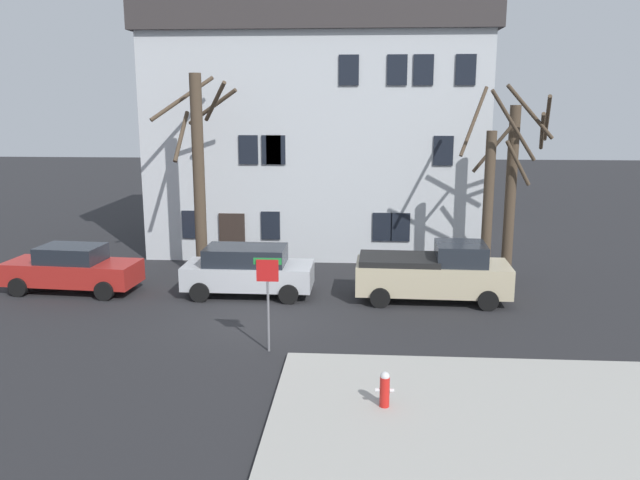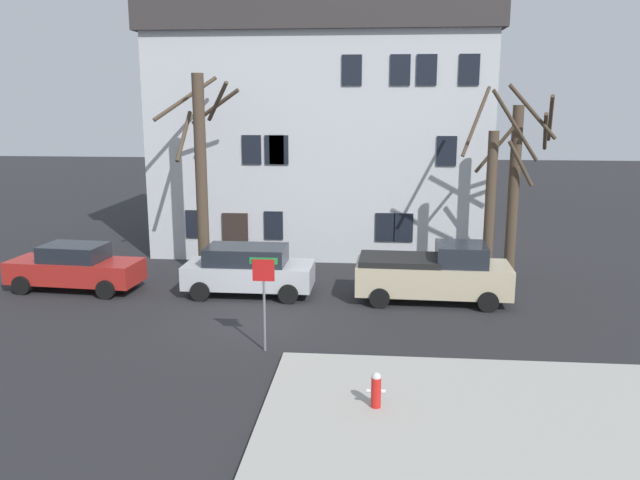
{
  "view_description": "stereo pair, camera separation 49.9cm",
  "coord_description": "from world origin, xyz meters",
  "px_view_note": "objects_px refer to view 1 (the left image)",
  "views": [
    {
      "loc": [
        3.28,
        -19.3,
        6.74
      ],
      "look_at": [
        1.8,
        2.34,
        2.12
      ],
      "focal_mm": 36.44,
      "sensor_mm": 36.0,
      "label": 1
    },
    {
      "loc": [
        3.78,
        -19.26,
        6.74
      ],
      "look_at": [
        1.8,
        2.34,
        2.12
      ],
      "focal_mm": 36.44,
      "sensor_mm": 36.0,
      "label": 2
    }
  ],
  "objects_px": {
    "car_red_sedan": "(72,269)",
    "fire_hydrant": "(385,389)",
    "building_main": "(320,123)",
    "pickup_truck_beige": "(434,273)",
    "street_sign_pole": "(268,286)",
    "tree_bare_mid": "(489,198)",
    "tree_bare_far": "(514,185)",
    "tree_bare_near": "(199,169)",
    "car_silver_wagon": "(248,270)",
    "bicycle_leaning": "(103,272)"
  },
  "relations": [
    {
      "from": "building_main",
      "to": "car_red_sedan",
      "type": "height_order",
      "value": "building_main"
    },
    {
      "from": "car_red_sedan",
      "to": "street_sign_pole",
      "type": "relative_size",
      "value": 1.84
    },
    {
      "from": "tree_bare_mid",
      "to": "car_red_sedan",
      "type": "bearing_deg",
      "value": -173.24
    },
    {
      "from": "pickup_truck_beige",
      "to": "bicycle_leaning",
      "type": "height_order",
      "value": "pickup_truck_beige"
    },
    {
      "from": "tree_bare_near",
      "to": "tree_bare_far",
      "type": "xyz_separation_m",
      "value": [
        11.93,
        0.25,
        -0.55
      ]
    },
    {
      "from": "tree_bare_far",
      "to": "pickup_truck_beige",
      "type": "xyz_separation_m",
      "value": [
        -3.18,
        -2.82,
        -2.71
      ]
    },
    {
      "from": "tree_bare_far",
      "to": "street_sign_pole",
      "type": "height_order",
      "value": "tree_bare_far"
    },
    {
      "from": "pickup_truck_beige",
      "to": "tree_bare_mid",
      "type": "bearing_deg",
      "value": 43.06
    },
    {
      "from": "tree_bare_mid",
      "to": "tree_bare_near",
      "type": "bearing_deg",
      "value": 176.81
    },
    {
      "from": "car_red_sedan",
      "to": "fire_hydrant",
      "type": "relative_size",
      "value": 5.95
    },
    {
      "from": "fire_hydrant",
      "to": "street_sign_pole",
      "type": "relative_size",
      "value": 0.31
    },
    {
      "from": "tree_bare_far",
      "to": "car_red_sedan",
      "type": "xyz_separation_m",
      "value": [
        -16.09,
        -2.63,
        -2.84
      ]
    },
    {
      "from": "car_red_sedan",
      "to": "car_silver_wagon",
      "type": "height_order",
      "value": "car_silver_wagon"
    },
    {
      "from": "car_red_sedan",
      "to": "bicycle_leaning",
      "type": "xyz_separation_m",
      "value": [
        0.55,
        1.37,
        -0.48
      ]
    },
    {
      "from": "tree_bare_near",
      "to": "tree_bare_mid",
      "type": "xyz_separation_m",
      "value": [
        10.85,
        -0.6,
        -0.94
      ]
    },
    {
      "from": "tree_bare_far",
      "to": "bicycle_leaning",
      "type": "height_order",
      "value": "tree_bare_far"
    },
    {
      "from": "car_red_sedan",
      "to": "street_sign_pole",
      "type": "bearing_deg",
      "value": -33.6
    },
    {
      "from": "building_main",
      "to": "bicycle_leaning",
      "type": "height_order",
      "value": "building_main"
    },
    {
      "from": "building_main",
      "to": "pickup_truck_beige",
      "type": "bearing_deg",
      "value": -64.19
    },
    {
      "from": "car_red_sedan",
      "to": "pickup_truck_beige",
      "type": "distance_m",
      "value": 12.91
    },
    {
      "from": "tree_bare_mid",
      "to": "car_silver_wagon",
      "type": "xyz_separation_m",
      "value": [
        -8.61,
        -1.76,
        -2.39
      ]
    },
    {
      "from": "pickup_truck_beige",
      "to": "fire_hydrant",
      "type": "relative_size",
      "value": 6.44
    },
    {
      "from": "car_silver_wagon",
      "to": "pickup_truck_beige",
      "type": "xyz_separation_m",
      "value": [
        6.51,
        -0.2,
        0.07
      ]
    },
    {
      "from": "fire_hydrant",
      "to": "street_sign_pole",
      "type": "distance_m",
      "value": 4.75
    },
    {
      "from": "building_main",
      "to": "tree_bare_mid",
      "type": "xyz_separation_m",
      "value": [
        6.7,
        -7.54,
        -2.45
      ]
    },
    {
      "from": "fire_hydrant",
      "to": "street_sign_pole",
      "type": "bearing_deg",
      "value": 132.45
    },
    {
      "from": "street_sign_pole",
      "to": "bicycle_leaning",
      "type": "height_order",
      "value": "street_sign_pole"
    },
    {
      "from": "tree_bare_near",
      "to": "tree_bare_mid",
      "type": "relative_size",
      "value": 1.07
    },
    {
      "from": "street_sign_pole",
      "to": "tree_bare_near",
      "type": "bearing_deg",
      "value": 116.16
    },
    {
      "from": "tree_bare_near",
      "to": "tree_bare_mid",
      "type": "distance_m",
      "value": 10.91
    },
    {
      "from": "building_main",
      "to": "pickup_truck_beige",
      "type": "xyz_separation_m",
      "value": [
        4.59,
        -9.5,
        -4.77
      ]
    },
    {
      "from": "car_red_sedan",
      "to": "fire_hydrant",
      "type": "distance_m",
      "value": 13.97
    },
    {
      "from": "tree_bare_far",
      "to": "street_sign_pole",
      "type": "relative_size",
      "value": 2.79
    },
    {
      "from": "tree_bare_near",
      "to": "tree_bare_far",
      "type": "distance_m",
      "value": 11.95
    },
    {
      "from": "car_silver_wagon",
      "to": "street_sign_pole",
      "type": "distance_m",
      "value": 5.56
    },
    {
      "from": "building_main",
      "to": "tree_bare_mid",
      "type": "distance_m",
      "value": 10.37
    },
    {
      "from": "tree_bare_near",
      "to": "car_silver_wagon",
      "type": "distance_m",
      "value": 4.66
    },
    {
      "from": "car_red_sedan",
      "to": "fire_hydrant",
      "type": "height_order",
      "value": "car_red_sedan"
    },
    {
      "from": "fire_hydrant",
      "to": "bicycle_leaning",
      "type": "relative_size",
      "value": 0.48
    },
    {
      "from": "tree_bare_mid",
      "to": "street_sign_pole",
      "type": "bearing_deg",
      "value": -135.28
    },
    {
      "from": "bicycle_leaning",
      "to": "street_sign_pole",
      "type": "bearing_deg",
      "value": -42.01
    },
    {
      "from": "tree_bare_far",
      "to": "bicycle_leaning",
      "type": "bearing_deg",
      "value": -175.36
    },
    {
      "from": "pickup_truck_beige",
      "to": "fire_hydrant",
      "type": "distance_m",
      "value": 8.67
    },
    {
      "from": "tree_bare_mid",
      "to": "tree_bare_far",
      "type": "height_order",
      "value": "tree_bare_far"
    },
    {
      "from": "tree_bare_far",
      "to": "fire_hydrant",
      "type": "relative_size",
      "value": 9.02
    },
    {
      "from": "car_silver_wagon",
      "to": "tree_bare_mid",
      "type": "bearing_deg",
      "value": 11.58
    },
    {
      "from": "fire_hydrant",
      "to": "car_silver_wagon",
      "type": "bearing_deg",
      "value": 117.96
    },
    {
      "from": "tree_bare_mid",
      "to": "car_silver_wagon",
      "type": "bearing_deg",
      "value": -168.42
    },
    {
      "from": "tree_bare_mid",
      "to": "tree_bare_far",
      "type": "xyz_separation_m",
      "value": [
        1.08,
        0.85,
        0.39
      ]
    },
    {
      "from": "car_red_sedan",
      "to": "tree_bare_near",
      "type": "bearing_deg",
      "value": 29.84
    }
  ]
}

